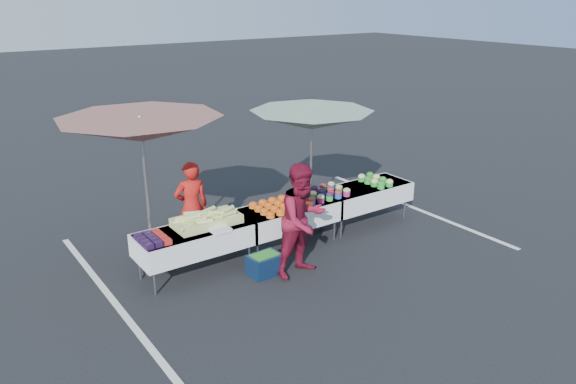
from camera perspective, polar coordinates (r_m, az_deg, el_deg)
ground at (r=10.05m, az=-0.00°, el=-5.38°), size 80.00×80.00×0.00m
stripe_left at (r=8.81m, az=-17.56°, el=-10.19°), size 0.10×5.00×0.00m
stripe_right at (r=12.03m, az=12.57°, el=-1.52°), size 0.10×5.00×0.00m
table_left at (r=8.99m, az=-9.46°, el=-4.73°), size 1.86×0.81×0.75m
table_center at (r=9.82m, az=-0.00°, el=-2.29°), size 1.86×0.81×0.75m
table_right at (r=10.89m, az=7.77°, el=-0.23°), size 1.86×0.81×0.75m
berry_punnets at (r=8.60m, az=-13.61°, el=-4.67°), size 0.40×0.54×0.08m
corn_pile at (r=9.02m, az=-8.25°, el=-2.78°), size 1.16×0.57×0.26m
plastic_bags at (r=8.78m, az=-6.91°, el=-3.82°), size 0.30×0.25×0.05m
carrot_bowls at (r=9.65m, az=-0.69°, el=-1.31°), size 0.95×0.69×0.11m
potato_cups at (r=10.15m, az=3.46°, el=-0.08°), size 0.94×0.58×0.16m
bean_baskets at (r=10.97m, az=8.86°, el=1.20°), size 0.36×0.68×0.15m
vendor at (r=9.70m, az=-9.76°, el=-1.49°), size 0.64×0.47×1.60m
customer at (r=8.73m, az=1.53°, el=-2.86°), size 0.96×0.79×1.83m
umbrella_left at (r=8.68m, az=-14.69°, el=6.05°), size 3.04×3.04×2.54m
umbrella_right at (r=10.14m, az=2.42°, el=7.23°), size 2.55×2.55×2.29m
storage_bin at (r=9.00m, az=-2.38°, el=-7.30°), size 0.53×0.40×0.34m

